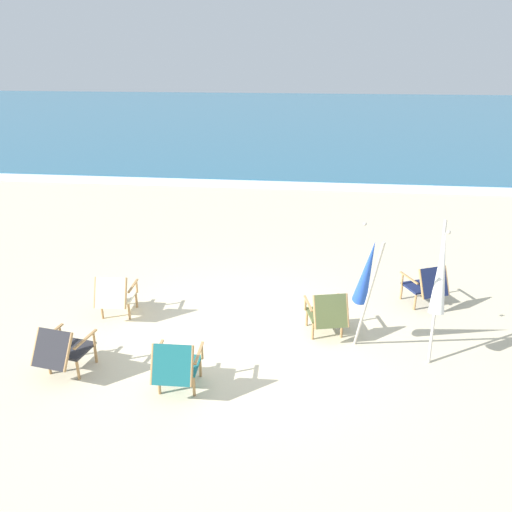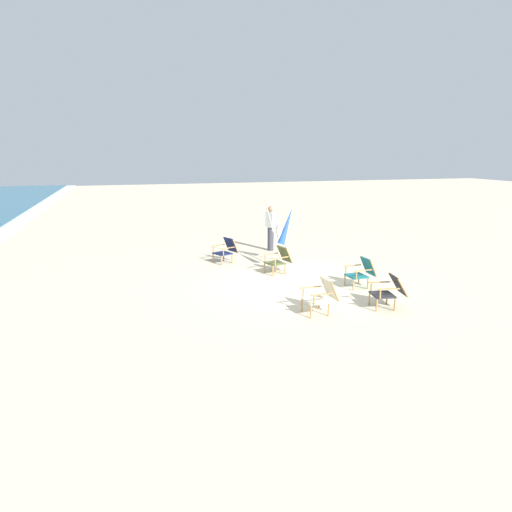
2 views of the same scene
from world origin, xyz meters
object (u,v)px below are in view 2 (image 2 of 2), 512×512
beach_chair_mid_center (279,259)px  person_near_chairs (271,228)px  beach_chair_front_right (226,249)px  umbrella_furled_blue (287,227)px  beach_chair_front_left (322,295)px  beach_chair_far_center (390,290)px  beach_chair_back_left (362,272)px  umbrella_furled_white (276,221)px

beach_chair_mid_center → person_near_chairs: person_near_chairs is taller
beach_chair_front_right → umbrella_furled_blue: bearing=-127.3°
beach_chair_front_left → umbrella_furled_blue: 4.20m
beach_chair_far_center → beach_chair_front_left: bearing=86.7°
beach_chair_back_left → person_near_chairs: (5.08, 0.94, 0.41)m
beach_chair_front_left → beach_chair_front_right: bearing=11.0°
beach_chair_back_left → beach_chair_front_right: 4.73m
beach_chair_far_center → beach_chair_front_right: bearing=26.6°
beach_chair_front_left → umbrella_furled_white: umbrella_furled_white is taller
beach_chair_front_right → umbrella_furled_white: 1.87m
beach_chair_front_left → person_near_chairs: bearing=-7.9°
beach_chair_front_right → beach_chair_front_left: bearing=-169.0°
beach_chair_back_left → beach_chair_front_right: (3.74, 2.89, 0.00)m
beach_chair_mid_center → beach_chair_back_left: same height
beach_chair_mid_center → umbrella_furled_blue: size_ratio=0.42×
person_near_chairs → umbrella_furled_white: bearing=168.0°
beach_chair_mid_center → beach_chair_front_right: size_ratio=0.94×
beach_chair_back_left → beach_chair_far_center: bearing=173.3°
umbrella_furled_blue → beach_chair_back_left: bearing=-153.2°
beach_chair_far_center → umbrella_furled_white: (5.17, 1.08, 0.93)m
umbrella_furled_blue → person_near_chairs: size_ratio=1.23×
umbrella_furled_white → umbrella_furled_blue: umbrella_furled_white is taller
beach_chair_back_left → beach_chair_front_left: bearing=130.0°
beach_chair_mid_center → beach_chair_back_left: (-1.99, -1.66, -0.00)m
beach_chair_mid_center → beach_chair_far_center: bearing=-158.2°
umbrella_furled_blue → beach_chair_far_center: bearing=-165.6°
umbrella_furled_blue → beach_chair_front_right: bearing=52.7°
beach_chair_back_left → umbrella_furled_white: bearing=20.1°
umbrella_furled_white → person_near_chairs: umbrella_furled_white is taller
beach_chair_front_left → umbrella_furled_blue: bearing=-8.5°
beach_chair_mid_center → umbrella_furled_white: size_ratio=0.41×
umbrella_furled_white → beach_chair_back_left: bearing=-159.9°
beach_chair_front_right → umbrella_furled_blue: size_ratio=0.44×
beach_chair_back_left → person_near_chairs: size_ratio=0.49×
beach_chair_back_left → beach_chair_far_center: beach_chair_back_left is taller
beach_chair_far_center → umbrella_furled_white: bearing=11.8°
beach_chair_mid_center → beach_chair_back_left: bearing=-140.2°
beach_chair_front_right → beach_chair_front_left: (-5.30, -1.03, -0.00)m
beach_chair_front_right → umbrella_furled_white: umbrella_furled_white is taller
beach_chair_back_left → person_near_chairs: person_near_chairs is taller
beach_chair_front_right → person_near_chairs: person_near_chairs is taller
beach_chair_front_right → beach_chair_far_center: 6.04m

